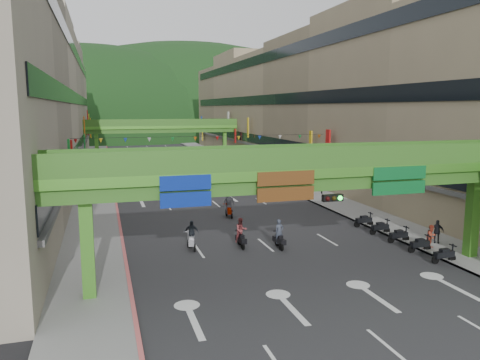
{
  "coord_description": "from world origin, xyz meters",
  "views": [
    {
      "loc": [
        -10.13,
        -16.28,
        9.02
      ],
      "look_at": [
        0.0,
        18.0,
        3.5
      ],
      "focal_mm": 35.0,
      "sensor_mm": 36.0,
      "label": 1
    }
  ],
  "objects_px": {
    "pedestrian_red": "(431,239)",
    "car_silver": "(128,173)",
    "car_yellow": "(177,157)",
    "scooter_rider_mid": "(241,232)",
    "overpass_near": "(326,182)",
    "scooter_rider_near": "(279,235)"
  },
  "relations": [
    {
      "from": "pedestrian_red",
      "to": "car_silver",
      "type": "bearing_deg",
      "value": 99.73
    },
    {
      "from": "car_yellow",
      "to": "pedestrian_red",
      "type": "xyz_separation_m",
      "value": [
        7.61,
        -55.46,
        0.12
      ]
    },
    {
      "from": "scooter_rider_mid",
      "to": "car_yellow",
      "type": "height_order",
      "value": "scooter_rider_mid"
    },
    {
      "from": "car_yellow",
      "to": "overpass_near",
      "type": "bearing_deg",
      "value": -82.48
    },
    {
      "from": "scooter_rider_mid",
      "to": "scooter_rider_near",
      "type": "bearing_deg",
      "value": -21.73
    },
    {
      "from": "scooter_rider_near",
      "to": "pedestrian_red",
      "type": "bearing_deg",
      "value": -18.5
    },
    {
      "from": "pedestrian_red",
      "to": "scooter_rider_near",
      "type": "bearing_deg",
      "value": 147.33
    },
    {
      "from": "scooter_rider_mid",
      "to": "car_yellow",
      "type": "xyz_separation_m",
      "value": [
        3.9,
        51.46,
        -0.38
      ]
    },
    {
      "from": "scooter_rider_near",
      "to": "car_silver",
      "type": "relative_size",
      "value": 0.52
    },
    {
      "from": "scooter_rider_near",
      "to": "car_yellow",
      "type": "distance_m",
      "value": 52.4
    },
    {
      "from": "pedestrian_red",
      "to": "overpass_near",
      "type": "bearing_deg",
      "value": -177.72
    },
    {
      "from": "scooter_rider_near",
      "to": "scooter_rider_mid",
      "type": "height_order",
      "value": "scooter_rider_mid"
    },
    {
      "from": "car_silver",
      "to": "pedestrian_red",
      "type": "xyz_separation_m",
      "value": [
        16.8,
        -37.91,
        0.15
      ]
    },
    {
      "from": "overpass_near",
      "to": "scooter_rider_mid",
      "type": "xyz_separation_m",
      "value": [
        -2.64,
        6.62,
        -4.19
      ]
    },
    {
      "from": "overpass_near",
      "to": "car_yellow",
      "type": "bearing_deg",
      "value": 88.76
    },
    {
      "from": "scooter_rider_mid",
      "to": "car_silver",
      "type": "distance_m",
      "value": 34.33
    },
    {
      "from": "scooter_rider_near",
      "to": "pedestrian_red",
      "type": "xyz_separation_m",
      "value": [
        9.2,
        -3.08,
        -0.13
      ]
    },
    {
      "from": "overpass_near",
      "to": "scooter_rider_near",
      "type": "xyz_separation_m",
      "value": [
        -0.33,
        5.7,
        -4.32
      ]
    },
    {
      "from": "scooter_rider_mid",
      "to": "pedestrian_red",
      "type": "xyz_separation_m",
      "value": [
        11.51,
        -4.0,
        -0.26
      ]
    },
    {
      "from": "overpass_near",
      "to": "car_silver",
      "type": "xyz_separation_m",
      "value": [
        -7.93,
        40.53,
        -4.6
      ]
    },
    {
      "from": "scooter_rider_mid",
      "to": "car_silver",
      "type": "xyz_separation_m",
      "value": [
        -5.29,
        33.92,
        -0.4
      ]
    },
    {
      "from": "overpass_near",
      "to": "scooter_rider_mid",
      "type": "bearing_deg",
      "value": 111.75
    }
  ]
}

